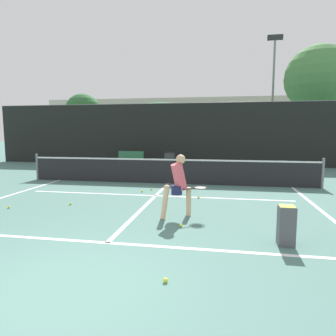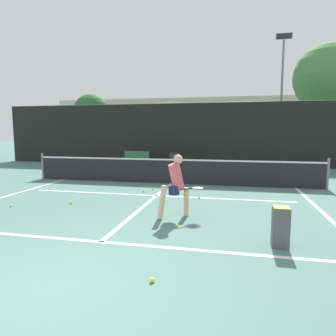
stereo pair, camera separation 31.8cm
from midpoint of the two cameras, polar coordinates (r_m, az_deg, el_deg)
name	(u,v)px [view 1 (the left image)]	position (r m, az deg, el deg)	size (l,w,h in m)	color
ground_plane	(56,293)	(4.32, -22.68, -21.14)	(100.00, 100.00, 0.00)	#4C756B
court_baseline_near	(107,243)	(5.69, -13.12, -13.72)	(11.00, 0.10, 0.01)	white
court_service_line	(155,196)	(9.36, -3.38, -5.29)	(8.25, 0.10, 0.01)	white
court_center_mark	(149,202)	(8.51, -4.79, -6.56)	(0.10, 6.23, 0.01)	white
court_sideline_left	(6,196)	(10.59, -29.19, -4.73)	(0.10, 7.23, 0.01)	white
court_sideline_right	(320,210)	(8.57, 26.05, -7.17)	(0.10, 7.23, 0.01)	white
net	(168,170)	(11.40, -0.80, -0.45)	(11.09, 0.09, 1.07)	slate
fence_back	(187,134)	(17.55, 3.13, 6.41)	(24.00, 0.06, 3.62)	black
player_practicing	(179,183)	(6.93, 0.79, -2.84)	(1.15, 0.66, 1.47)	#DBAD84
tennis_ball_scattered_0	(9,207)	(8.96, -28.94, -6.54)	(0.07, 0.07, 0.07)	#D1E033
tennis_ball_scattered_1	(142,191)	(9.93, -5.89, -4.41)	(0.07, 0.07, 0.07)	#D1E033
tennis_ball_scattered_2	(166,280)	(4.25, -2.76, -20.58)	(0.07, 0.07, 0.07)	#D1E033
tennis_ball_scattered_3	(71,204)	(8.69, -19.08, -6.44)	(0.07, 0.07, 0.07)	#D1E033
tennis_ball_scattered_5	(181,225)	(6.40, 1.05, -10.88)	(0.07, 0.07, 0.07)	#D1E033
tennis_ball_scattered_6	(199,197)	(9.04, 4.83, -5.54)	(0.07, 0.07, 0.07)	#D1E033
tennis_ball_scattered_7	(151,189)	(10.26, -4.07, -4.02)	(0.07, 0.07, 0.07)	#D1E033
ball_hopper	(286,225)	(5.67, 20.11, -10.10)	(0.28, 0.28, 0.71)	#4C4C51
courtside_bench	(130,158)	(17.11, -7.72, 1.85)	(1.53, 0.49, 0.86)	#33724C
trash_bin	(170,160)	(16.25, -0.27, 1.54)	(0.59, 0.59, 0.87)	#3F3F42
parked_car	(183,152)	(20.04, 2.37, 3.08)	(1.68, 4.48, 1.44)	navy
floodlight_mast	(273,81)	(24.72, 19.07, 15.32)	(1.10, 0.24, 9.07)	slate
tree_west	(161,109)	(22.56, -1.84, 11.15)	(3.63, 3.63, 4.10)	brown
tree_mid	(83,112)	(24.80, -16.21, 10.22)	(2.78, 2.78, 4.89)	brown
tree_east	(318,78)	(23.10, 26.34, 15.05)	(4.37, 4.37, 7.69)	brown
building_far	(204,124)	(33.88, 6.57, 8.36)	(36.00, 2.40, 5.59)	beige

